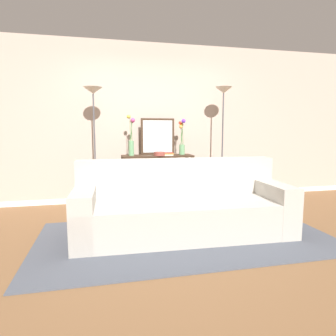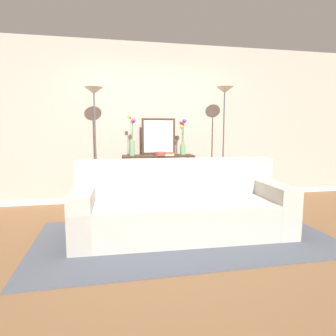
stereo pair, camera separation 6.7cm
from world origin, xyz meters
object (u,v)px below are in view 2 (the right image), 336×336
vase_tall_flowers (132,140)px  fruit_bowl (160,154)px  console_table (158,171)px  floor_lamp_left (95,114)px  book_row_under_console (140,202)px  book_stack (168,154)px  couch (181,208)px  floor_lamp_right (224,113)px  vase_short_flowers (183,140)px  wall_mirror (159,136)px

vase_tall_flowers → fruit_bowl: 0.51m
console_table → floor_lamp_left: bearing=-174.7°
vase_tall_flowers → book_row_under_console: (0.11, -0.02, -1.03)m
console_table → book_row_under_console: console_table is taller
book_stack → couch: bearing=-95.0°
book_stack → floor_lamp_right: bearing=1.1°
book_stack → console_table: bearing=142.9°
floor_lamp_left → book_stack: size_ratio=9.59×
floor_lamp_right → vase_tall_flowers: size_ratio=2.97×
vase_short_flowers → floor_lamp_left: bearing=-175.4°
book_stack → floor_lamp_left: bearing=179.1°
vase_short_flowers → fruit_bowl: vase_short_flowers is taller
console_table → vase_tall_flowers: (-0.42, 0.02, 0.52)m
wall_mirror → console_table: bearing=-103.0°
floor_lamp_right → wall_mirror: 1.17m
book_stack → wall_mirror: bearing=112.9°
floor_lamp_left → fruit_bowl: (1.01, -0.02, -0.62)m
console_table → vase_tall_flowers: vase_tall_flowers is taller
vase_tall_flowers → vase_short_flowers: bearing=0.2°
couch → book_row_under_console: couch is taller
floor_lamp_right → fruit_bowl: size_ratio=10.25×
vase_short_flowers → floor_lamp_right: bearing=-9.7°
vase_short_flowers → book_row_under_console: vase_short_flowers is taller
couch → fruit_bowl: bearing=90.8°
book_stack → fruit_bowl: bearing=-178.0°
book_row_under_console → vase_short_flowers: bearing=1.8°
couch → book_row_under_console: 1.50m
console_table → vase_short_flowers: (0.43, 0.02, 0.52)m
fruit_bowl → book_stack: 0.13m
console_table → book_stack: size_ratio=5.95×
couch → fruit_bowl: 1.43m
wall_mirror → floor_lamp_left: bearing=-166.6°
vase_short_flowers → book_row_under_console: bearing=-178.2°
book_row_under_console → couch: bearing=-76.6°
floor_lamp_left → couch: bearing=-52.5°
floor_lamp_left → book_stack: 1.31m
wall_mirror → vase_tall_flowers: bearing=-163.8°
console_table → book_row_under_console: (-0.31, 0.00, -0.51)m
console_table → vase_short_flowers: size_ratio=1.95×
couch → vase_tall_flowers: bearing=107.4°
floor_lamp_left → wall_mirror: bearing=13.4°
fruit_bowl → book_row_under_console: 0.88m
floor_lamp_right → vase_tall_flowers: 1.60m
console_table → book_row_under_console: 0.60m
couch → floor_lamp_left: size_ratio=1.34×
vase_tall_flowers → fruit_bowl: (0.44, -0.14, -0.22)m
console_table → wall_mirror: size_ratio=1.92×
console_table → floor_lamp_right: 1.47m
console_table → fruit_bowl: size_ratio=6.14×
floor_lamp_left → book_row_under_console: size_ratio=5.64×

